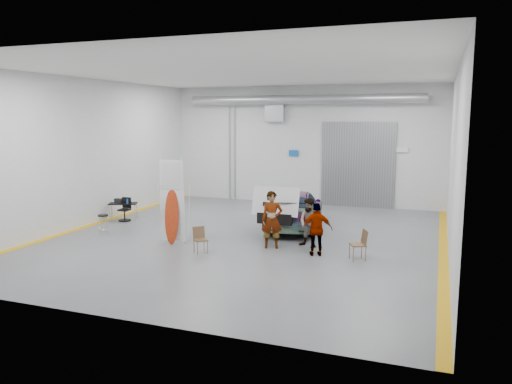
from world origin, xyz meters
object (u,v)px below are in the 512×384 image
(work_table, at_px, (122,203))
(office_chair, at_px, (125,211))
(sedan_car, at_px, (294,209))
(person_a, at_px, (272,220))
(surfboard_display, at_px, (171,208))
(folding_chair_near, at_px, (201,245))
(person_b, at_px, (310,223))
(person_c, at_px, (317,229))
(shop_stool, at_px, (103,225))
(folding_chair_far, at_px, (358,251))

(work_table, distance_m, office_chair, 0.40)
(sedan_car, bearing_deg, office_chair, 0.62)
(person_a, distance_m, work_table, 7.90)
(person_a, bearing_deg, sedan_car, 74.70)
(office_chair, bearing_deg, work_table, 153.36)
(surfboard_display, distance_m, folding_chair_near, 1.92)
(sedan_car, relative_size, person_b, 3.03)
(person_b, distance_m, person_c, 1.09)
(surfboard_display, relative_size, office_chair, 3.19)
(folding_chair_near, height_order, work_table, work_table)
(person_a, distance_m, office_chair, 7.66)
(person_c, bearing_deg, office_chair, -36.08)
(person_a, xyz_separation_m, surfboard_display, (-3.48, -0.72, 0.29))
(sedan_car, distance_m, shop_stool, 7.50)
(person_a, relative_size, person_b, 1.16)
(surfboard_display, bearing_deg, office_chair, 139.23)
(work_table, bearing_deg, folding_chair_far, -13.98)
(surfboard_display, bearing_deg, person_a, 6.49)
(sedan_car, xyz_separation_m, shop_stool, (-6.39, -3.90, -0.35))
(sedan_car, bearing_deg, person_a, 82.98)
(shop_stool, relative_size, work_table, 0.59)
(folding_chair_far, relative_size, work_table, 0.73)
(surfboard_display, xyz_separation_m, folding_chair_far, (6.47, 0.25, -0.98))
(person_b, height_order, surfboard_display, surfboard_display)
(sedan_car, relative_size, surfboard_display, 1.63)
(folding_chair_near, relative_size, shop_stool, 1.09)
(sedan_car, distance_m, folding_chair_near, 5.20)
(folding_chair_far, bearing_deg, sedan_car, -167.11)
(folding_chair_near, bearing_deg, surfboard_display, 109.35)
(person_a, xyz_separation_m, person_b, (1.19, 0.57, -0.14))
(person_b, height_order, person_c, person_c)
(folding_chair_far, xyz_separation_m, office_chair, (-10.35, 2.53, 0.13))
(surfboard_display, bearing_deg, work_table, 139.83)
(shop_stool, xyz_separation_m, office_chair, (-0.77, 2.52, 0.04))
(person_c, height_order, office_chair, person_c)
(folding_chair_near, height_order, folding_chair_far, folding_chair_far)
(sedan_car, relative_size, office_chair, 5.20)
(person_a, bearing_deg, surfboard_display, 173.08)
(work_table, bearing_deg, person_c, -15.59)
(person_b, bearing_deg, folding_chair_near, -137.86)
(sedan_car, distance_m, person_c, 4.28)
(sedan_car, relative_size, work_table, 3.89)
(person_a, bearing_deg, person_c, -32.50)
(person_a, relative_size, folding_chair_far, 2.04)
(surfboard_display, xyz_separation_m, office_chair, (-3.88, 2.78, -0.84))
(person_c, bearing_deg, surfboard_display, -17.35)
(person_c, bearing_deg, sedan_car, -85.00)
(person_c, xyz_separation_m, office_chair, (-9.02, 2.48, -0.43))
(folding_chair_near, bearing_deg, sedan_car, 24.10)
(person_b, xyz_separation_m, shop_stool, (-7.78, -1.03, -0.46))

